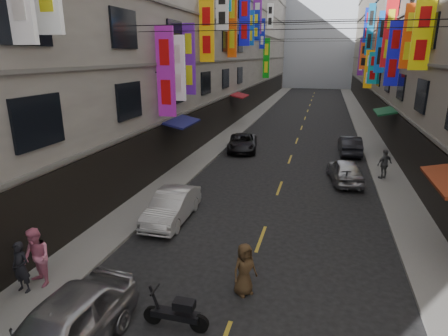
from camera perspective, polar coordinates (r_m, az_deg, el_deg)
The scene contains 19 objects.
sidewalk_left at distance 38.57m, azimuth 2.76°, elevation 6.66°, with size 2.00×90.00×0.12m, color slate.
sidewalk_right at distance 37.94m, azimuth 20.84°, elevation 5.40°, with size 2.00×90.00×0.12m, color slate.
building_row_left at distance 39.74m, azimuth -6.08°, elevation 20.54°, with size 10.14×90.00×19.00m.
haze_block at distance 87.22m, azimuth 14.43°, elevation 19.08°, with size 18.00×8.00×22.00m, color #B0B6C4.
shop_signage at distance 30.29m, azimuth 11.55°, elevation 20.73°, with size 14.00×55.00×11.66m.
street_awnings at distance 21.70m, azimuth 6.10°, elevation 6.46°, with size 13.99×35.20×0.41m.
overhead_cables at distance 25.25m, azimuth 11.10°, elevation 20.93°, with size 14.00×38.04×1.24m.
lane_markings at distance 34.85m, azimuth 11.41°, elevation 5.15°, with size 0.12×80.20×0.01m.
scooter_crossing at distance 10.51m, azimuth -7.23°, elevation -21.11°, with size 1.80×0.50×1.14m.
scooter_far_right at distance 21.20m, azimuth 17.59°, elevation -1.64°, with size 0.67×1.78×1.14m.
car_left_near at distance 10.15m, azimuth -23.61°, elevation -21.86°, with size 1.81×4.49×1.53m, color #AAA9AE.
car_left_mid at distance 16.28m, azimuth -7.95°, elevation -5.78°, with size 1.40×4.02×1.32m, color silver.
car_left_far at distance 27.95m, azimuth 2.83°, elevation 3.89°, with size 2.04×4.43×1.23m, color black.
car_right_mid at distance 21.99m, azimuth 17.96°, elevation -0.39°, with size 1.59×3.95×1.34m, color #B0B1B5.
car_right_far at distance 28.46m, azimuth 18.63°, elevation 3.34°, with size 1.40×4.00×1.32m, color #25252C.
pedestrian_lnear at distance 12.82m, azimuth -28.55°, elevation -13.14°, with size 0.58×0.53×1.59m, color black.
pedestrian_lfar at distance 12.85m, azimuth -26.68°, elevation -12.11°, with size 0.90×0.62×1.86m, color pink.
pedestrian_rfar at distance 23.00m, azimuth 23.26°, elevation 0.57°, with size 1.00×0.57×1.70m, color slate.
pedestrian_crossing at distance 11.46m, azimuth 3.13°, elevation -15.16°, with size 0.80×0.54×1.63m, color #48321C.
Camera 1 is at (2.00, 4.90, 6.89)m, focal length 30.00 mm.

